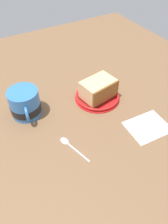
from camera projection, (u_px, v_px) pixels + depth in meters
ground_plane at (77, 104)px, 76.48cm from camera, size 122.89×122.89×3.18cm
small_plate at (97, 96)px, 75.92cm from camera, size 15.83×15.83×1.61cm
cake_slice at (98, 89)px, 73.40cm from camera, size 12.45×9.77×6.65cm
tea_mug at (25, 104)px, 68.02cm from camera, size 9.79×12.11×9.13cm
teaspoon at (69, 144)px, 61.72cm from camera, size 4.42×11.48×0.80cm
folded_napkin at (148, 127)px, 66.46cm from camera, size 13.16×10.84×0.60cm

